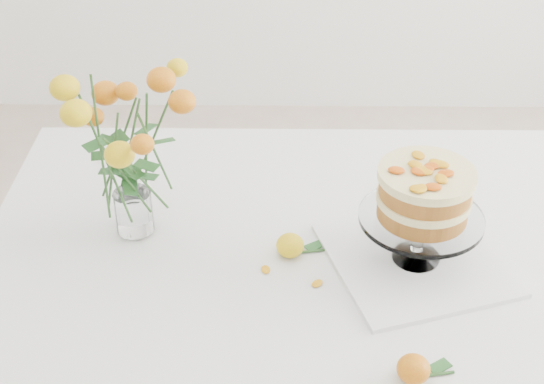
% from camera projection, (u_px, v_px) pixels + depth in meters
% --- Properties ---
extents(table, '(1.43, 0.93, 0.76)m').
position_uv_depth(table, '(323.00, 269.00, 1.62)').
color(table, tan).
rests_on(table, ground).
extents(napkin, '(0.41, 0.41, 0.01)m').
position_uv_depth(napkin, '(415.00, 260.00, 1.51)').
color(napkin, white).
rests_on(napkin, table).
extents(cake_stand, '(0.24, 0.24, 0.22)m').
position_uv_depth(cake_stand, '(424.00, 198.00, 1.43)').
color(cake_stand, silver).
rests_on(cake_stand, napkin).
extents(rose_vase, '(0.33, 0.33, 0.39)m').
position_uv_depth(rose_vase, '(124.00, 137.00, 1.46)').
color(rose_vase, silver).
rests_on(rose_vase, table).
extents(loose_rose_near, '(0.10, 0.06, 0.05)m').
position_uv_depth(loose_rose_near, '(290.00, 245.00, 1.52)').
color(loose_rose_near, yellow).
rests_on(loose_rose_near, table).
extents(loose_rose_far, '(0.10, 0.06, 0.05)m').
position_uv_depth(loose_rose_far, '(414.00, 369.00, 1.25)').
color(loose_rose_far, '#C05209').
rests_on(loose_rose_far, table).
extents(stray_petal_a, '(0.03, 0.02, 0.00)m').
position_uv_depth(stray_petal_a, '(266.00, 270.00, 1.49)').
color(stray_petal_a, orange).
rests_on(stray_petal_a, table).
extents(stray_petal_b, '(0.03, 0.02, 0.00)m').
position_uv_depth(stray_petal_b, '(317.00, 284.00, 1.46)').
color(stray_petal_b, orange).
rests_on(stray_petal_b, table).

